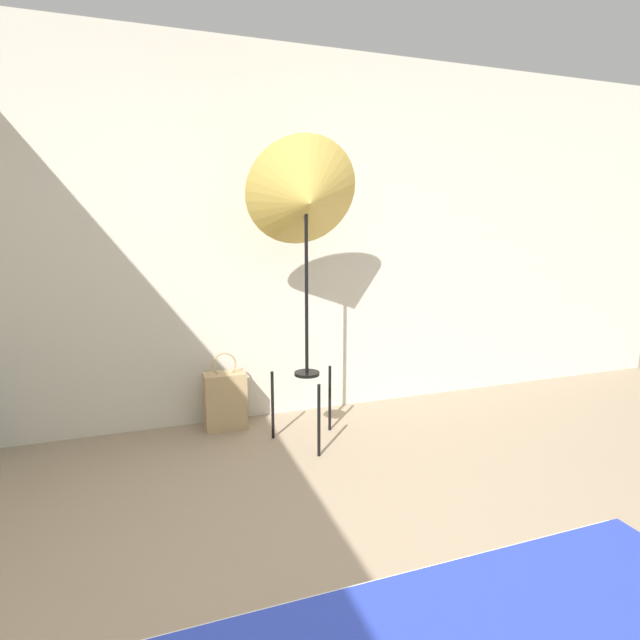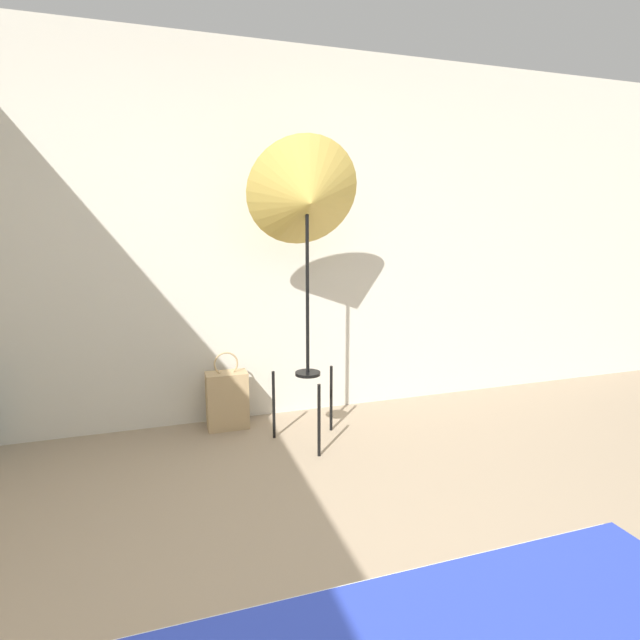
# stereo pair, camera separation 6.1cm
# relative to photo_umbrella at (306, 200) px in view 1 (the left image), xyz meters

# --- Properties ---
(wall_back) EXTENTS (8.00, 0.05, 2.60)m
(wall_back) POSITION_rel_photo_umbrella_xyz_m (-0.34, 0.57, -0.24)
(wall_back) COLOR beige
(wall_back) RESTS_ON ground_plane
(photo_umbrella) EXTENTS (0.71, 0.48, 1.92)m
(photo_umbrella) POSITION_rel_photo_umbrella_xyz_m (0.00, 0.00, 0.00)
(photo_umbrella) COLOR black
(photo_umbrella) RESTS_ON ground_plane
(tote_bag) EXTENTS (0.28, 0.16, 0.55)m
(tote_bag) POSITION_rel_photo_umbrella_xyz_m (-0.47, 0.38, -1.34)
(tote_bag) COLOR tan
(tote_bag) RESTS_ON ground_plane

